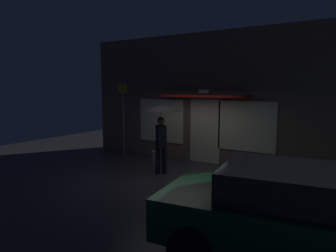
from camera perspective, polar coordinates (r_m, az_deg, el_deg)
ground_plane at (r=8.97m, az=0.75°, el=-9.51°), size 18.00×18.00×0.00m
building_facade at (r=10.68m, az=7.29°, el=5.03°), size 9.61×1.00×4.43m
person_with_umbrella at (r=9.06m, az=-1.33°, el=1.30°), size 1.27×1.27×2.05m
parked_car at (r=5.04m, az=24.76°, el=-14.93°), size 4.57×2.43×1.41m
street_sign_post at (r=11.30m, az=-8.33°, el=1.94°), size 0.40×0.07×2.79m
sidewalk_bollard at (r=10.41m, az=-2.39°, el=-5.89°), size 0.25×0.25×0.45m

